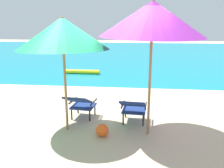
# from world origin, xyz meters

# --- Properties ---
(ground_plane) EXTENTS (40.00, 40.00, 0.00)m
(ground_plane) POSITION_xyz_m (0.00, 4.00, 0.00)
(ground_plane) COLOR #CCB78E
(ocean_band) EXTENTS (40.00, 18.00, 0.01)m
(ocean_band) POSITION_xyz_m (0.00, 11.95, 0.00)
(ocean_band) COLOR teal
(ocean_band) RESTS_ON ground_plane
(swim_buoy) EXTENTS (1.60, 0.18, 0.18)m
(swim_buoy) POSITION_xyz_m (-1.83, 5.02, 0.10)
(swim_buoy) COLOR yellow
(swim_buoy) RESTS_ON ocean_band
(lounge_chair_left) EXTENTS (0.63, 0.93, 0.68)m
(lounge_chair_left) POSITION_xyz_m (-0.67, 0.03, 0.40)
(lounge_chair_left) COLOR navy
(lounge_chair_left) RESTS_ON ground_plane
(lounge_chair_right) EXTENTS (0.60, 0.91, 0.68)m
(lounge_chair_right) POSITION_xyz_m (0.55, -0.11, 0.40)
(lounge_chair_right) COLOR navy
(lounge_chair_right) RESTS_ON ground_plane
(beach_umbrella_left) EXTENTS (2.35, 2.36, 2.35)m
(beach_umbrella_left) POSITION_xyz_m (-0.84, -0.51, 2.00)
(beach_umbrella_left) COLOR olive
(beach_umbrella_left) RESTS_ON ground_plane
(beach_umbrella_right) EXTENTS (2.73, 2.73, 2.61)m
(beach_umbrella_right) POSITION_xyz_m (0.85, -0.53, 2.27)
(beach_umbrella_right) COLOR olive
(beach_umbrella_right) RESTS_ON ground_plane
(beach_ball) EXTENTS (0.26, 0.26, 0.26)m
(beach_ball) POSITION_xyz_m (-0.06, -0.74, 0.13)
(beach_ball) COLOR #EA5619
(beach_ball) RESTS_ON ground_plane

